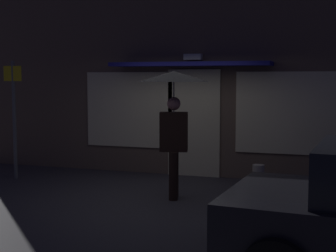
# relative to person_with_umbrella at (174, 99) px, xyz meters

# --- Properties ---
(ground_plane) EXTENTS (18.00, 18.00, 0.00)m
(ground_plane) POSITION_rel_person_with_umbrella_xyz_m (-0.20, -0.17, -1.68)
(ground_plane) COLOR #38353A
(building_facade) EXTENTS (10.89, 1.00, 4.24)m
(building_facade) POSITION_rel_person_with_umbrella_xyz_m (-0.20, 2.17, 0.42)
(building_facade) COLOR brown
(building_facade) RESTS_ON ground
(person_with_umbrella) EXTENTS (1.18, 1.18, 2.14)m
(person_with_umbrella) POSITION_rel_person_with_umbrella_xyz_m (0.00, 0.00, 0.00)
(person_with_umbrella) COLOR black
(person_with_umbrella) RESTS_ON ground
(street_sign_post) EXTENTS (0.40, 0.07, 2.37)m
(street_sign_post) POSITION_rel_person_with_umbrella_xyz_m (-3.54, 0.61, -0.34)
(street_sign_post) COLOR #595B60
(street_sign_post) RESTS_ON ground
(sidewalk_bollard) EXTENTS (0.21, 0.21, 0.46)m
(sidewalk_bollard) POSITION_rel_person_with_umbrella_xyz_m (1.26, 1.10, -1.45)
(sidewalk_bollard) COLOR #B2A899
(sidewalk_bollard) RESTS_ON ground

